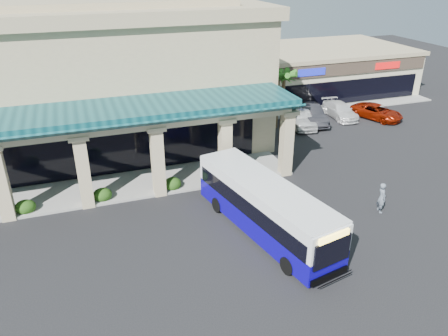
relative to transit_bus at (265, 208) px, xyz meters
name	(u,v)px	position (x,y,z in m)	size (l,w,h in m)	color
ground	(231,227)	(-1.61, 1.00, -1.52)	(110.00, 110.00, 0.00)	black
main_building	(63,76)	(-9.61, 17.00, 4.16)	(30.80, 14.80, 11.35)	tan
arcade	(73,155)	(-9.61, 7.80, 1.33)	(30.00, 6.20, 5.70)	#0B3A42
strip_mall	(307,70)	(16.39, 25.00, 0.93)	(22.50, 12.50, 4.90)	beige
palm_0	(283,103)	(6.89, 12.00, 1.78)	(2.40, 2.40, 6.60)	#235917
palm_1	(277,97)	(7.89, 15.00, 1.38)	(2.40, 2.40, 5.80)	#235917
broadleaf_tree	(236,90)	(5.89, 20.00, 0.89)	(2.60, 2.60, 4.81)	#1D400E
transit_bus	(265,208)	(0.00, 0.00, 0.00)	(2.53, 10.87, 3.04)	#0C029A
pedestrian	(382,198)	(7.53, -0.34, -0.56)	(0.70, 0.46, 1.92)	slate
car_silver	(302,117)	(10.28, 14.64, -0.66)	(2.02, 5.03, 1.71)	silver
car_white	(310,114)	(11.42, 15.11, -0.65)	(1.83, 5.25, 1.73)	#25252A
car_red	(340,110)	(14.92, 15.55, -0.81)	(1.98, 4.87, 1.41)	white
car_gray	(377,112)	(18.02, 14.05, -0.83)	(2.28, 4.94, 1.37)	maroon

